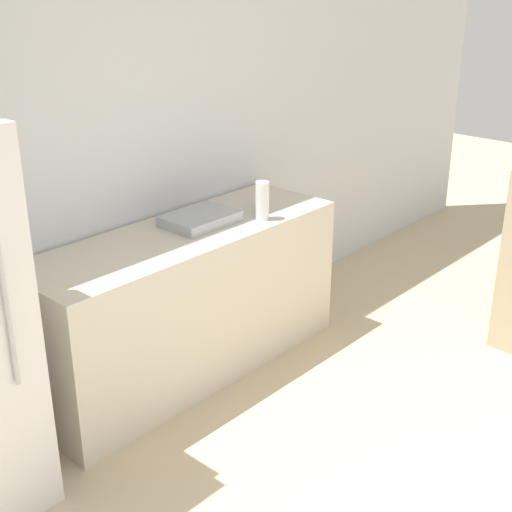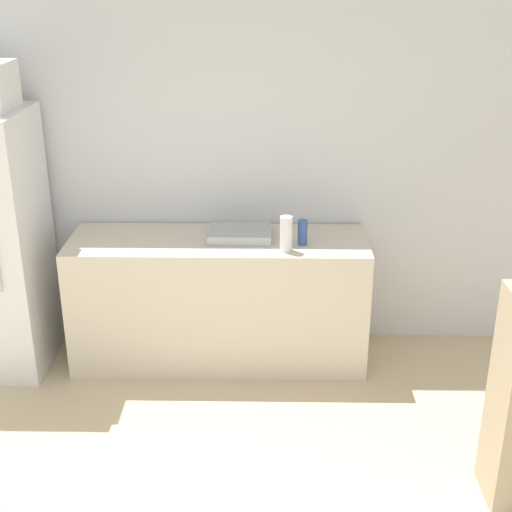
% 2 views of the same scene
% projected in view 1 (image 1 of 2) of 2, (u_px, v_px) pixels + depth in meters
% --- Properties ---
extents(wall_back, '(8.00, 0.06, 2.60)m').
position_uv_depth(wall_back, '(93.00, 152.00, 3.71)').
color(wall_back, silver).
rests_on(wall_back, ground_plane).
extents(counter, '(1.92, 0.61, 0.86)m').
position_uv_depth(counter, '(187.00, 302.00, 4.03)').
color(counter, beige).
rests_on(counter, ground_plane).
extents(sink_basin, '(0.40, 0.29, 0.06)m').
position_uv_depth(sink_basin, '(200.00, 219.00, 3.97)').
color(sink_basin, '#9EA3A8').
rests_on(sink_basin, counter).
extents(bottle_tall, '(0.08, 0.08, 0.22)m').
position_uv_depth(bottle_tall, '(262.00, 201.00, 4.01)').
color(bottle_tall, silver).
rests_on(bottle_tall, counter).
extents(bottle_short, '(0.06, 0.06, 0.16)m').
position_uv_depth(bottle_short, '(261.00, 198.00, 4.16)').
color(bottle_short, '#2D4C8C').
rests_on(bottle_short, counter).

